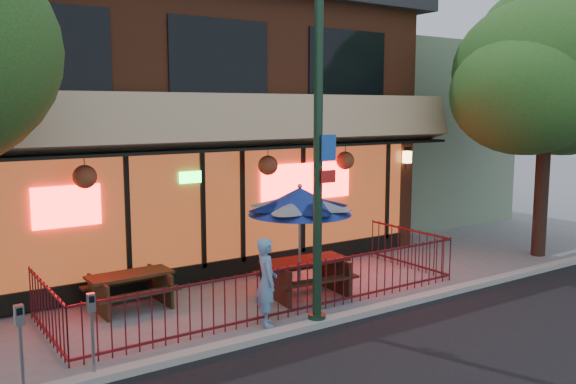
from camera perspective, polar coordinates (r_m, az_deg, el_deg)
name	(u,v)px	position (r m, az deg, el deg)	size (l,w,h in m)	color
ground	(304,318)	(11.57, 1.50, -11.73)	(80.00, 80.00, 0.00)	gray
curb	(320,323)	(11.17, 3.03, -12.14)	(80.00, 0.25, 0.12)	#999993
restaurant_building	(153,99)	(17.18, -12.54, 8.52)	(12.96, 9.49, 8.05)	brown
neighbor_building	(382,132)	(22.59, 8.79, 5.57)	(6.00, 7.00, 6.00)	slate
patio_fence	(289,279)	(11.77, 0.07, -8.15)	(8.44, 2.62, 1.00)	#4C1017
street_light	(318,150)	(10.60, 2.84, 3.91)	(0.43, 0.32, 7.00)	#15301F
street_tree_right	(547,65)	(17.24, 23.05, 10.85)	(4.80, 4.80, 7.02)	black
picnic_table_left	(130,285)	(12.39, -14.55, -8.44)	(1.64, 1.27, 0.69)	#3B2915
picnic_table_right	(305,272)	(12.78, 1.60, -7.45)	(1.91, 1.53, 0.77)	#361D13
patio_umbrella	(300,201)	(12.19, 1.11, -0.84)	(2.08, 2.08, 2.38)	gray
pedestrian	(267,282)	(11.00, -2.02, -8.39)	(0.58, 0.38, 1.60)	#6290C4
parking_meter_near	(92,322)	(9.28, -17.88, -11.47)	(0.12, 0.11, 1.28)	gray
parking_meter_far	(20,336)	(9.00, -23.76, -12.23)	(0.12, 0.11, 1.32)	gray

